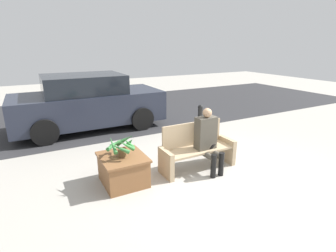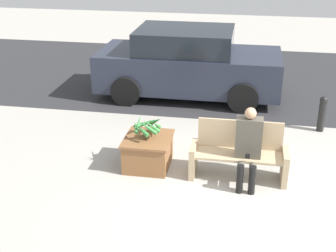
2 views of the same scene
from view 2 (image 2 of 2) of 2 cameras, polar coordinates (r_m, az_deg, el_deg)
The scene contains 8 objects.
ground_plane at distance 7.10m, azimuth 9.53°, elevation -8.84°, with size 30.00×30.00×0.00m, color #ADA89E.
road_surface at distance 12.54m, azimuth 10.11°, elevation 5.79°, with size 20.00×6.00×0.01m, color #2D2D30.
bench at distance 7.50m, azimuth 8.63°, elevation -3.34°, with size 1.53×0.50×0.90m.
person_seated at distance 7.23m, azimuth 9.76°, elevation -2.20°, with size 0.40×0.57×1.24m.
planter_box at distance 7.79m, azimuth -2.45°, elevation -3.03°, with size 0.76×0.84×0.52m.
potted_plant at distance 7.61m, azimuth -2.48°, elevation -0.03°, with size 0.52×0.54×0.41m.
parked_car at distance 10.88m, azimuth 2.46°, elevation 7.62°, with size 4.14×1.98×1.57m.
bollard_post at distance 9.52m, azimuth 18.28°, elevation 1.54°, with size 0.15×0.15×0.72m.
Camera 2 is at (-0.12, -6.01, 3.78)m, focal length 50.00 mm.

